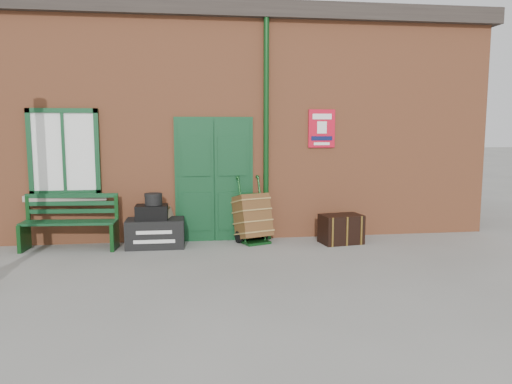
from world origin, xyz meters
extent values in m
plane|color=gray|center=(0.00, 0.00, 0.00)|extent=(80.00, 80.00, 0.00)
cube|color=#AF5E38|center=(0.00, 3.50, 2.00)|extent=(10.00, 4.00, 4.00)
cube|color=#38302B|center=(0.00, 3.50, 4.15)|extent=(10.30, 4.30, 0.30)
cube|color=#103C1E|center=(-0.30, 1.46, 1.10)|extent=(1.42, 0.12, 2.32)
cube|color=white|center=(-2.90, 1.45, 1.65)|extent=(1.20, 0.08, 1.50)
cylinder|color=#0D3713|center=(0.65, 1.42, 2.00)|extent=(0.10, 0.10, 4.00)
cube|color=red|center=(1.70, 1.47, 2.05)|extent=(0.50, 0.03, 0.70)
cube|color=#103C1E|center=(-2.79, 1.08, 0.47)|extent=(1.60, 0.53, 0.04)
cube|color=#103C1E|center=(-2.77, 1.31, 0.76)|extent=(1.57, 0.16, 0.42)
cube|color=#0D3713|center=(-3.54, 1.14, 0.24)|extent=(0.10, 0.47, 0.47)
cube|color=#0D3713|center=(-2.04, 1.03, 0.24)|extent=(0.10, 0.47, 0.47)
cube|color=black|center=(-1.35, 1.08, 0.25)|extent=(1.00, 0.56, 0.50)
cube|color=black|center=(-1.40, 1.08, 0.62)|extent=(0.55, 0.40, 0.25)
cylinder|color=black|center=(-1.37, 1.11, 0.84)|extent=(0.30, 0.30, 0.20)
cube|color=tan|center=(-1.33, 1.25, 0.39)|extent=(0.50, 0.60, 0.77)
cube|color=tan|center=(-1.15, 1.25, 0.33)|extent=(0.45, 0.54, 0.66)
cube|color=#0D3713|center=(0.42, 1.10, 0.02)|extent=(0.54, 0.46, 0.05)
cylinder|color=#0D3713|center=(0.18, 1.18, 0.59)|extent=(0.14, 0.32, 1.16)
cylinder|color=#0D3713|center=(0.55, 1.32, 0.59)|extent=(0.14, 0.32, 1.16)
cylinder|color=black|center=(0.11, 1.18, 0.11)|extent=(0.12, 0.22, 0.22)
cylinder|color=black|center=(0.61, 1.36, 0.11)|extent=(0.12, 0.22, 0.22)
cube|color=brown|center=(0.37, 1.23, 0.47)|extent=(0.74, 0.77, 0.86)
cube|color=black|center=(1.94, 0.92, 0.26)|extent=(0.78, 0.58, 0.52)
camera|label=1|loc=(-0.79, -7.58, 2.08)|focal=35.00mm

